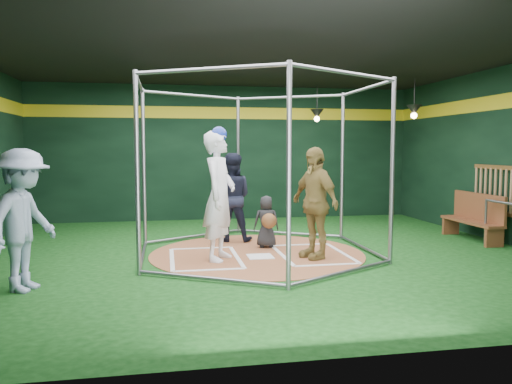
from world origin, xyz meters
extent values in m
cube|color=#0C360D|center=(0.00, 0.00, -0.01)|extent=(10.00, 9.00, 0.02)
cube|color=black|center=(0.00, 0.00, 3.50)|extent=(10.00, 9.00, 0.02)
cube|color=black|center=(0.00, 4.50, 1.75)|extent=(10.00, 0.10, 3.50)
cube|color=black|center=(0.00, -4.50, 1.75)|extent=(10.00, 0.10, 3.50)
cube|color=black|center=(5.00, 0.00, 1.75)|extent=(0.10, 9.00, 3.50)
cube|color=gold|center=(0.00, 4.47, 2.80)|extent=(10.00, 0.01, 0.30)
cube|color=gold|center=(4.97, 0.00, 2.80)|extent=(0.01, 9.00, 0.30)
cylinder|color=#995A37|center=(0.00, 0.00, 0.01)|extent=(3.80, 3.80, 0.01)
cube|color=white|center=(0.00, -0.30, 0.02)|extent=(0.43, 0.43, 0.01)
cube|color=white|center=(-0.95, 0.60, 0.02)|extent=(1.10, 0.07, 0.01)
cube|color=white|center=(-0.95, -1.10, 0.02)|extent=(1.10, 0.07, 0.01)
cube|color=white|center=(-1.50, -0.25, 0.02)|extent=(0.07, 1.70, 0.01)
cube|color=white|center=(-0.40, -0.25, 0.02)|extent=(0.07, 1.70, 0.01)
cube|color=white|center=(0.95, 0.60, 0.02)|extent=(1.10, 0.07, 0.01)
cube|color=white|center=(0.95, -1.10, 0.02)|extent=(1.10, 0.07, 0.01)
cube|color=white|center=(0.40, -0.25, 0.02)|extent=(0.07, 1.70, 0.01)
cube|color=white|center=(1.50, -0.25, 0.02)|extent=(0.07, 1.70, 0.01)
cylinder|color=gray|center=(1.99, 1.15, 1.50)|extent=(0.07, 0.07, 3.00)
cylinder|color=gray|center=(0.00, 2.30, 1.50)|extent=(0.07, 0.07, 3.00)
cylinder|color=gray|center=(-1.99, 1.15, 1.50)|extent=(0.07, 0.07, 3.00)
cylinder|color=gray|center=(-1.99, -1.15, 1.50)|extent=(0.07, 0.07, 3.00)
cylinder|color=gray|center=(0.00, -2.30, 1.50)|extent=(0.07, 0.07, 3.00)
cylinder|color=gray|center=(1.99, -1.15, 1.50)|extent=(0.07, 0.07, 3.00)
cylinder|color=gray|center=(1.00, 1.72, 2.95)|extent=(2.02, 1.20, 0.06)
cylinder|color=gray|center=(1.00, 1.72, 0.05)|extent=(2.02, 1.20, 0.06)
cylinder|color=gray|center=(-1.00, 1.72, 2.95)|extent=(2.02, 1.20, 0.06)
cylinder|color=gray|center=(-1.00, 1.72, 0.05)|extent=(2.02, 1.20, 0.06)
cylinder|color=gray|center=(-1.99, 0.00, 2.95)|extent=(0.06, 2.30, 0.06)
cylinder|color=gray|center=(-1.99, 0.00, 0.05)|extent=(0.06, 2.30, 0.06)
cylinder|color=gray|center=(-1.00, -1.73, 2.95)|extent=(2.02, 1.20, 0.06)
cylinder|color=gray|center=(-1.00, -1.73, 0.05)|extent=(2.02, 1.20, 0.06)
cylinder|color=gray|center=(1.00, -1.73, 2.95)|extent=(2.02, 1.20, 0.06)
cylinder|color=gray|center=(1.00, -1.73, 0.05)|extent=(2.02, 1.20, 0.06)
cylinder|color=gray|center=(1.99, 0.00, 2.95)|extent=(0.06, 2.30, 0.06)
cylinder|color=gray|center=(1.99, 0.00, 0.05)|extent=(0.06, 2.30, 0.06)
cube|color=brown|center=(4.94, 0.40, 1.50)|extent=(0.05, 1.25, 0.08)
cube|color=brown|center=(4.94, 0.40, 0.60)|extent=(0.05, 1.25, 0.08)
cylinder|color=#A58157|center=(4.92, -0.15, 1.05)|extent=(0.06, 0.06, 0.85)
cylinder|color=#A58157|center=(4.92, 0.01, 1.05)|extent=(0.06, 0.06, 0.85)
cylinder|color=#A58157|center=(4.92, 0.16, 1.05)|extent=(0.06, 0.06, 0.85)
cylinder|color=#A58157|center=(4.92, 0.32, 1.05)|extent=(0.06, 0.06, 0.85)
cylinder|color=#A58157|center=(4.92, 0.48, 1.05)|extent=(0.06, 0.06, 0.85)
cylinder|color=#A58157|center=(4.92, 0.64, 1.05)|extent=(0.06, 0.06, 0.85)
cylinder|color=#A58157|center=(4.92, 0.79, 1.05)|extent=(0.06, 0.06, 0.85)
cylinder|color=#A58157|center=(4.92, 0.95, 1.05)|extent=(0.06, 0.06, 0.85)
cone|color=black|center=(2.20, 3.60, 2.75)|extent=(0.34, 0.34, 0.22)
sphere|color=#FFD899|center=(2.20, 3.60, 2.62)|extent=(0.14, 0.14, 0.14)
cylinder|color=black|center=(2.20, 3.60, 3.10)|extent=(0.02, 0.02, 0.70)
cone|color=black|center=(4.00, 2.00, 2.75)|extent=(0.34, 0.34, 0.22)
sphere|color=#FFD899|center=(4.00, 2.00, 2.62)|extent=(0.14, 0.14, 0.14)
cylinder|color=black|center=(4.00, 2.00, 3.10)|extent=(0.02, 0.02, 0.70)
imported|color=white|center=(-0.71, -0.39, 1.09)|extent=(0.80, 0.93, 2.15)
sphere|color=navy|center=(-0.71, -0.39, 2.10)|extent=(0.26, 0.26, 0.26)
imported|color=tan|center=(0.90, -0.52, 0.96)|extent=(0.84, 1.20, 1.89)
imported|color=black|center=(0.27, 0.51, 0.50)|extent=(0.51, 0.36, 0.98)
sphere|color=brown|center=(0.27, 0.26, 0.55)|extent=(0.28, 0.28, 0.28)
imported|color=black|center=(-0.29, 1.28, 0.90)|extent=(0.99, 0.85, 1.77)
imported|color=#91A3C0|center=(-3.43, -1.70, 0.94)|extent=(1.07, 1.38, 1.88)
cube|color=brown|center=(4.55, 0.52, 0.39)|extent=(0.39, 1.66, 0.06)
cube|color=brown|center=(4.71, 0.52, 0.69)|extent=(0.06, 1.66, 0.55)
cube|color=brown|center=(4.55, -0.21, 0.18)|extent=(0.37, 0.07, 0.37)
cube|color=brown|center=(4.55, 1.26, 0.18)|extent=(0.37, 0.07, 0.37)
cylinder|color=slate|center=(4.55, 0.06, 0.45)|extent=(0.05, 0.05, 0.89)
cylinder|color=slate|center=(4.55, -0.44, 0.87)|extent=(0.05, 0.99, 0.05)
camera|label=1|loc=(-1.59, -8.61, 1.87)|focal=35.00mm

